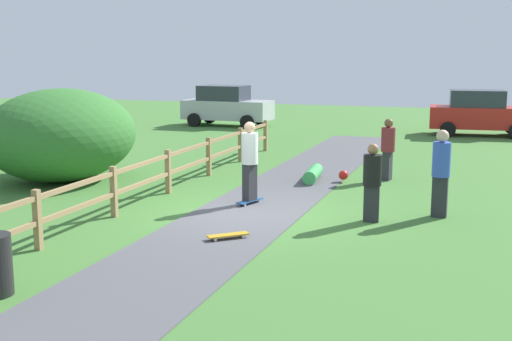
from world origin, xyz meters
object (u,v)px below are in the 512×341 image
object	(u,v)px
bystander_blue	(441,169)
bystander_black	(372,179)
skater_riding	(250,158)
bystander_maroon	(388,147)
parked_car_red	(480,113)
bush_large	(61,135)
parked_car_silver	(227,106)
skater_fallen	(316,174)
skateboard_loose	(228,235)

from	to	relation	value
bystander_blue	bystander_black	size ratio (longest dim) A/B	1.15
skater_riding	bystander_maroon	bearing A→B (deg)	57.71
bystander_maroon	parked_car_red	bearing A→B (deg)	78.84
parked_car_red	skater_riding	bearing A→B (deg)	-107.33
bystander_blue	bystander_maroon	bearing A→B (deg)	113.40
bush_large	parked_car_red	size ratio (longest dim) A/B	1.06
bush_large	bystander_blue	bearing A→B (deg)	-5.02
parked_car_silver	bystander_black	bearing A→B (deg)	-59.07
bush_large	skater_riding	xyz separation A→B (m)	(5.87, -1.12, -0.17)
skater_riding	bystander_black	size ratio (longest dim) A/B	1.16
bush_large	skater_riding	distance (m)	5.97
skater_riding	skater_fallen	size ratio (longest dim) A/B	1.32
parked_car_silver	bystander_blue	bearing A→B (deg)	-54.24
skater_fallen	skateboard_loose	distance (m)	6.17
bystander_blue	skateboard_loose	bearing A→B (deg)	-139.16
skater_fallen	bystander_black	size ratio (longest dim) A/B	0.88
bystander_black	parked_car_silver	xyz separation A→B (m)	(-9.62, 16.05, 0.06)
parked_car_silver	parked_car_red	xyz separation A→B (m)	(11.51, -0.01, 0.00)
skater_riding	bystander_blue	xyz separation A→B (m)	(4.23, 0.23, -0.04)
bystander_black	parked_car_red	distance (m)	16.16
bystander_blue	parked_car_red	xyz separation A→B (m)	(0.58, 15.17, -0.09)
skater_fallen	bystander_black	xyz separation A→B (m)	(2.17, -3.91, 0.70)
bystander_maroon	skateboard_loose	bearing A→B (deg)	-105.76
skater_riding	parked_car_red	xyz separation A→B (m)	(4.81, 15.41, -0.13)
bush_large	parked_car_silver	xyz separation A→B (m)	(-0.83, 14.29, -0.30)
bush_large	parked_car_silver	bearing A→B (deg)	93.34
skateboard_loose	bystander_maroon	size ratio (longest dim) A/B	0.43
parked_car_silver	skateboard_loose	bearing A→B (deg)	-68.26
bystander_blue	bystander_black	distance (m)	1.58
bystander_maroon	bystander_black	distance (m)	4.72
bush_large	skateboard_loose	bearing A→B (deg)	-31.88
parked_car_red	bystander_black	bearing A→B (deg)	-96.71
skater_fallen	parked_car_red	distance (m)	12.82
bystander_blue	bystander_maroon	world-z (taller)	bystander_blue
bystander_blue	parked_car_red	world-z (taller)	parked_car_red
skater_riding	parked_car_silver	bearing A→B (deg)	113.49
skateboard_loose	bystander_blue	xyz separation A→B (m)	(3.63, 3.14, 0.96)
bush_large	bystander_blue	distance (m)	10.14
bystander_blue	bystander_black	world-z (taller)	bystander_blue
skater_fallen	skater_riding	bearing A→B (deg)	-102.93
bystander_maroon	skater_fallen	bearing A→B (deg)	-156.16
skateboard_loose	bystander_maroon	bearing A→B (deg)	74.24
bystander_blue	bystander_black	xyz separation A→B (m)	(-1.31, -0.88, -0.15)
skateboard_loose	bystander_black	xyz separation A→B (m)	(2.32, 2.26, 0.81)
bystander_maroon	parked_car_red	world-z (taller)	parked_car_red
bush_large	parked_car_red	world-z (taller)	bush_large
bush_large	bystander_maroon	bearing A→B (deg)	19.26
skater_riding	skater_fallen	distance (m)	3.46
skater_riding	skateboard_loose	bearing A→B (deg)	-78.26
skateboard_loose	bush_large	bearing A→B (deg)	148.12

